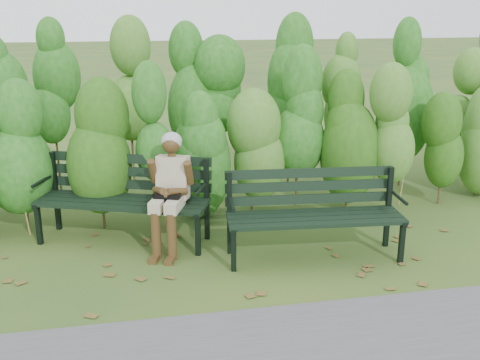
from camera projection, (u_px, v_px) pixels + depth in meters
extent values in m
plane|color=#2D4B21|center=(247.00, 261.00, 5.64)|extent=(80.00, 80.00, 0.00)
cylinder|color=#47381E|center=(38.00, 196.00, 6.35)|extent=(0.03, 0.03, 0.80)
ellipsoid|color=#1F5B15|center=(32.00, 141.00, 6.16)|extent=(0.64, 0.64, 1.44)
cylinder|color=#47381E|center=(94.00, 193.00, 6.46)|extent=(0.03, 0.03, 0.80)
ellipsoid|color=#1F5B15|center=(90.00, 139.00, 6.27)|extent=(0.64, 0.64, 1.44)
cylinder|color=#47381E|center=(148.00, 190.00, 6.57)|extent=(0.03, 0.03, 0.80)
ellipsoid|color=#1F5B15|center=(145.00, 136.00, 6.38)|extent=(0.64, 0.64, 1.44)
cylinder|color=#47381E|center=(199.00, 187.00, 6.69)|extent=(0.03, 0.03, 0.80)
ellipsoid|color=#1F5B15|center=(198.00, 134.00, 6.50)|extent=(0.64, 0.64, 1.44)
cylinder|color=#47381E|center=(250.00, 184.00, 6.80)|extent=(0.03, 0.03, 0.80)
ellipsoid|color=#1F5B15|center=(250.00, 132.00, 6.61)|extent=(0.64, 0.64, 1.44)
cylinder|color=#47381E|center=(298.00, 181.00, 6.91)|extent=(0.03, 0.03, 0.80)
ellipsoid|color=#1F5B15|center=(300.00, 130.00, 6.72)|extent=(0.64, 0.64, 1.44)
cylinder|color=#47381E|center=(345.00, 178.00, 7.02)|extent=(0.03, 0.03, 0.80)
ellipsoid|color=#1F5B15|center=(348.00, 128.00, 6.84)|extent=(0.64, 0.64, 1.44)
cylinder|color=#47381E|center=(390.00, 175.00, 7.14)|extent=(0.03, 0.03, 0.80)
ellipsoid|color=#1F5B15|center=(395.00, 126.00, 6.95)|extent=(0.64, 0.64, 1.44)
cylinder|color=#47381E|center=(434.00, 173.00, 7.25)|extent=(0.03, 0.03, 0.80)
ellipsoid|color=#1F5B15|center=(440.00, 124.00, 7.06)|extent=(0.64, 0.64, 1.44)
cylinder|color=#47381E|center=(477.00, 170.00, 7.36)|extent=(0.03, 0.03, 0.80)
cylinder|color=#47381E|center=(4.00, 163.00, 7.14)|extent=(0.04, 0.04, 1.10)
cylinder|color=#47381E|center=(66.00, 160.00, 7.28)|extent=(0.04, 0.04, 1.10)
ellipsoid|color=#255315|center=(60.00, 92.00, 7.02)|extent=(0.70, 0.70, 1.98)
cylinder|color=#47381E|center=(126.00, 157.00, 7.42)|extent=(0.04, 0.04, 1.10)
ellipsoid|color=#255315|center=(122.00, 90.00, 7.16)|extent=(0.70, 0.70, 1.98)
cylinder|color=#47381E|center=(184.00, 154.00, 7.56)|extent=(0.04, 0.04, 1.10)
ellipsoid|color=#255315|center=(182.00, 89.00, 7.31)|extent=(0.70, 0.70, 1.98)
cylinder|color=#47381E|center=(240.00, 151.00, 7.71)|extent=(0.04, 0.04, 1.10)
ellipsoid|color=#255315|center=(240.00, 87.00, 7.45)|extent=(0.70, 0.70, 1.98)
cylinder|color=#47381E|center=(294.00, 149.00, 7.85)|extent=(0.04, 0.04, 1.10)
ellipsoid|color=#255315|center=(296.00, 86.00, 7.59)|extent=(0.70, 0.70, 1.98)
cylinder|color=#47381E|center=(346.00, 146.00, 7.99)|extent=(0.04, 0.04, 1.10)
ellipsoid|color=#255315|center=(349.00, 84.00, 7.73)|extent=(0.70, 0.70, 1.98)
cylinder|color=#47381E|center=(396.00, 144.00, 8.13)|extent=(0.04, 0.04, 1.10)
ellipsoid|color=#255315|center=(401.00, 83.00, 7.87)|extent=(0.70, 0.70, 1.98)
cylinder|color=#47381E|center=(444.00, 142.00, 8.27)|extent=(0.04, 0.04, 1.10)
ellipsoid|color=#255315|center=(451.00, 82.00, 8.01)|extent=(0.70, 0.70, 1.98)
cube|color=brown|center=(161.00, 251.00, 5.88)|extent=(0.11, 0.11, 0.01)
cube|color=brown|center=(83.00, 316.00, 4.64)|extent=(0.10, 0.11, 0.01)
cube|color=brown|center=(285.00, 250.00, 5.90)|extent=(0.10, 0.11, 0.01)
cube|color=brown|center=(356.00, 252.00, 5.84)|extent=(0.11, 0.09, 0.01)
cube|color=brown|center=(339.00, 225.00, 6.59)|extent=(0.11, 0.10, 0.01)
cube|color=brown|center=(117.00, 252.00, 5.84)|extent=(0.11, 0.10, 0.01)
cube|color=brown|center=(106.00, 235.00, 6.29)|extent=(0.11, 0.11, 0.01)
cube|color=brown|center=(253.00, 229.00, 6.44)|extent=(0.11, 0.10, 0.01)
cube|color=brown|center=(36.00, 280.00, 5.25)|extent=(0.09, 0.11, 0.01)
cube|color=brown|center=(172.00, 234.00, 6.31)|extent=(0.09, 0.11, 0.01)
cube|color=brown|center=(41.00, 290.00, 5.05)|extent=(0.09, 0.11, 0.01)
cube|color=brown|center=(440.00, 237.00, 6.22)|extent=(0.11, 0.10, 0.01)
cube|color=brown|center=(99.00, 238.00, 6.21)|extent=(0.09, 0.07, 0.01)
cube|color=brown|center=(333.00, 236.00, 6.27)|extent=(0.11, 0.11, 0.01)
cube|color=brown|center=(30.00, 244.00, 6.04)|extent=(0.11, 0.09, 0.01)
cube|color=brown|center=(304.00, 304.00, 4.82)|extent=(0.11, 0.10, 0.01)
cube|color=brown|center=(193.00, 279.00, 5.26)|extent=(0.09, 0.07, 0.01)
cube|color=brown|center=(104.00, 256.00, 5.76)|extent=(0.11, 0.11, 0.01)
cube|color=brown|center=(239.00, 233.00, 6.33)|extent=(0.11, 0.11, 0.01)
cube|color=brown|center=(141.00, 301.00, 4.87)|extent=(0.10, 0.08, 0.01)
cube|color=brown|center=(158.00, 304.00, 4.82)|extent=(0.10, 0.11, 0.01)
cube|color=brown|center=(391.00, 222.00, 6.67)|extent=(0.10, 0.11, 0.01)
cube|color=brown|center=(163.00, 323.00, 4.52)|extent=(0.10, 0.08, 0.01)
cube|color=brown|center=(12.00, 269.00, 5.46)|extent=(0.10, 0.11, 0.01)
cube|color=brown|center=(398.00, 228.00, 6.47)|extent=(0.08, 0.10, 0.01)
cube|color=brown|center=(100.00, 248.00, 5.94)|extent=(0.11, 0.11, 0.01)
cube|color=brown|center=(240.00, 231.00, 6.38)|extent=(0.10, 0.08, 0.01)
cube|color=brown|center=(400.00, 254.00, 5.80)|extent=(0.09, 0.10, 0.01)
cube|color=brown|center=(189.00, 251.00, 5.88)|extent=(0.11, 0.10, 0.01)
cube|color=brown|center=(440.00, 273.00, 5.39)|extent=(0.11, 0.11, 0.01)
cube|color=brown|center=(87.00, 236.00, 6.25)|extent=(0.11, 0.10, 0.01)
cube|color=brown|center=(192.00, 296.00, 4.96)|extent=(0.11, 0.10, 0.01)
cube|color=black|center=(115.00, 208.00, 5.80)|extent=(1.75, 0.74, 0.04)
cube|color=black|center=(120.00, 204.00, 5.92)|extent=(1.75, 0.74, 0.04)
cube|color=black|center=(124.00, 200.00, 6.04)|extent=(1.75, 0.74, 0.04)
cube|color=black|center=(128.00, 196.00, 6.16)|extent=(1.75, 0.74, 0.04)
cube|color=black|center=(131.00, 184.00, 6.21)|extent=(1.73, 0.69, 0.11)
cube|color=black|center=(130.00, 172.00, 6.18)|extent=(1.73, 0.69, 0.11)
cube|color=black|center=(130.00, 159.00, 6.16)|extent=(1.73, 0.69, 0.11)
cube|color=black|center=(38.00, 224.00, 5.99)|extent=(0.07, 0.07, 0.46)
cube|color=black|center=(56.00, 191.00, 6.33)|extent=(0.07, 0.07, 0.91)
cube|color=black|center=(46.00, 200.00, 6.12)|extent=(0.22, 0.49, 0.04)
cylinder|color=black|center=(41.00, 181.00, 6.00)|extent=(0.17, 0.37, 0.04)
cube|color=black|center=(198.00, 234.00, 5.72)|extent=(0.07, 0.07, 0.46)
cube|color=black|center=(207.00, 199.00, 6.06)|extent=(0.07, 0.07, 0.91)
cube|color=black|center=(202.00, 208.00, 5.85)|extent=(0.22, 0.49, 0.04)
cylinder|color=black|center=(200.00, 190.00, 5.73)|extent=(0.17, 0.37, 0.04)
cube|color=black|center=(320.00, 225.00, 5.41)|extent=(1.75, 0.25, 0.04)
cube|color=black|center=(317.00, 220.00, 5.52)|extent=(1.75, 0.25, 0.04)
cube|color=black|center=(314.00, 216.00, 5.64)|extent=(1.75, 0.25, 0.04)
cube|color=black|center=(311.00, 212.00, 5.75)|extent=(1.75, 0.25, 0.04)
cube|color=black|center=(309.00, 199.00, 5.81)|extent=(1.75, 0.20, 0.10)
cube|color=black|center=(310.00, 186.00, 5.78)|extent=(1.75, 0.20, 0.10)
cube|color=black|center=(310.00, 173.00, 5.76)|extent=(1.75, 0.20, 0.10)
cube|color=black|center=(234.00, 250.00, 5.37)|extent=(0.05, 0.05, 0.44)
cube|color=black|center=(229.00, 213.00, 5.71)|extent=(0.05, 0.05, 0.88)
cube|color=black|center=(232.00, 223.00, 5.50)|extent=(0.09, 0.49, 0.04)
cylinder|color=black|center=(232.00, 204.00, 5.39)|extent=(0.07, 0.37, 0.04)
cube|color=black|center=(402.00, 242.00, 5.55)|extent=(0.05, 0.05, 0.44)
cube|color=black|center=(388.00, 207.00, 5.88)|extent=(0.05, 0.05, 0.88)
cube|color=black|center=(396.00, 216.00, 5.67)|extent=(0.09, 0.49, 0.04)
cylinder|color=black|center=(400.00, 198.00, 5.56)|extent=(0.07, 0.37, 0.04)
cube|color=#B6AF8C|center=(159.00, 203.00, 5.70)|extent=(0.25, 0.40, 0.12)
cube|color=#B6AF8C|center=(175.00, 204.00, 5.67)|extent=(0.25, 0.40, 0.12)
cylinder|color=#463017|center=(156.00, 236.00, 5.64)|extent=(0.13, 0.13, 0.49)
cylinder|color=#463017|center=(172.00, 237.00, 5.62)|extent=(0.13, 0.13, 0.49)
cube|color=#463017|center=(155.00, 259.00, 5.64)|extent=(0.14, 0.20, 0.05)
cube|color=#463017|center=(171.00, 260.00, 5.61)|extent=(0.14, 0.20, 0.05)
cube|color=#B6AF8C|center=(173.00, 177.00, 5.86)|extent=(0.38, 0.33, 0.47)
cylinder|color=#463017|center=(172.00, 155.00, 5.77)|extent=(0.08, 0.08, 0.09)
sphere|color=#463017|center=(171.00, 144.00, 5.72)|extent=(0.19, 0.19, 0.19)
ellipsoid|color=gray|center=(172.00, 141.00, 5.74)|extent=(0.22, 0.21, 0.20)
cylinder|color=#463017|center=(153.00, 171.00, 5.79)|extent=(0.14, 0.20, 0.28)
cylinder|color=#463017|center=(189.00, 173.00, 5.74)|extent=(0.14, 0.20, 0.28)
cylinder|color=#463017|center=(159.00, 191.00, 5.72)|extent=(0.14, 0.26, 0.12)
cylinder|color=#463017|center=(177.00, 192.00, 5.69)|extent=(0.25, 0.19, 0.12)
sphere|color=#463017|center=(167.00, 194.00, 5.66)|extent=(0.10, 0.10, 0.10)
cube|color=black|center=(167.00, 200.00, 5.68)|extent=(0.29, 0.20, 0.14)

